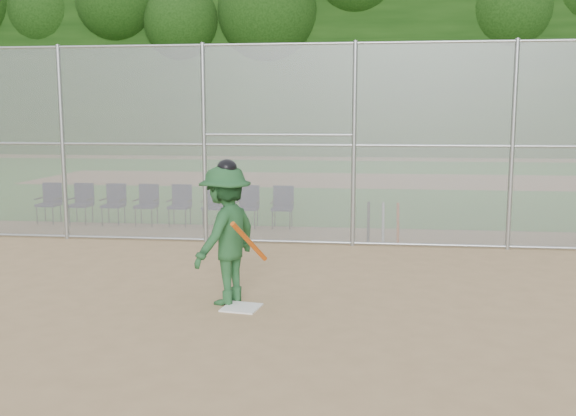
# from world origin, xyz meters

# --- Properties ---
(ground) EXTENTS (100.00, 100.00, 0.00)m
(ground) POSITION_xyz_m (0.00, 0.00, 0.00)
(ground) COLOR tan
(ground) RESTS_ON ground
(grass_strip) EXTENTS (100.00, 100.00, 0.00)m
(grass_strip) POSITION_xyz_m (0.00, 18.00, 0.01)
(grass_strip) COLOR #2B6F21
(grass_strip) RESTS_ON ground
(dirt_patch_far) EXTENTS (24.00, 24.00, 0.00)m
(dirt_patch_far) POSITION_xyz_m (0.00, 18.00, 0.01)
(dirt_patch_far) COLOR #A67D5C
(dirt_patch_far) RESTS_ON ground
(backstop_fence) EXTENTS (16.09, 0.09, 4.00)m
(backstop_fence) POSITION_xyz_m (0.00, 5.00, 2.07)
(backstop_fence) COLOR gray
(backstop_fence) RESTS_ON ground
(treeline) EXTENTS (81.00, 60.00, 11.00)m
(treeline) POSITION_xyz_m (0.00, 20.00, 5.50)
(treeline) COLOR black
(treeline) RESTS_ON ground
(home_plate) EXTENTS (0.54, 0.54, 0.02)m
(home_plate) POSITION_xyz_m (-0.40, 0.58, 0.01)
(home_plate) COLOR white
(home_plate) RESTS_ON ground
(batter_at_plate) EXTENTS (1.17, 1.41, 2.00)m
(batter_at_plate) POSITION_xyz_m (-0.66, 0.82, 0.97)
(batter_at_plate) COLOR #1F4F28
(batter_at_plate) RESTS_ON ground
(spare_bats) EXTENTS (0.96, 0.41, 0.82)m
(spare_bats) POSITION_xyz_m (1.46, 5.45, 0.41)
(spare_bats) COLOR #D84C14
(spare_bats) RESTS_ON ground
(chair_0) EXTENTS (0.54, 0.52, 0.96)m
(chair_0) POSITION_xyz_m (-6.33, 6.81, 0.48)
(chair_0) COLOR #0F1238
(chair_0) RESTS_ON ground
(chair_1) EXTENTS (0.54, 0.52, 0.96)m
(chair_1) POSITION_xyz_m (-5.52, 6.81, 0.48)
(chair_1) COLOR #0F1238
(chair_1) RESTS_ON ground
(chair_2) EXTENTS (0.54, 0.52, 0.96)m
(chair_2) POSITION_xyz_m (-4.71, 6.81, 0.48)
(chair_2) COLOR #0F1238
(chair_2) RESTS_ON ground
(chair_3) EXTENTS (0.54, 0.52, 0.96)m
(chair_3) POSITION_xyz_m (-3.89, 6.81, 0.48)
(chair_3) COLOR #0F1238
(chair_3) RESTS_ON ground
(chair_4) EXTENTS (0.54, 0.52, 0.96)m
(chair_4) POSITION_xyz_m (-3.08, 6.81, 0.48)
(chair_4) COLOR #0F1238
(chair_4) RESTS_ON ground
(chair_5) EXTENTS (0.54, 0.52, 0.96)m
(chair_5) POSITION_xyz_m (-2.27, 6.81, 0.48)
(chair_5) COLOR #0F1238
(chair_5) RESTS_ON ground
(chair_6) EXTENTS (0.54, 0.52, 0.96)m
(chair_6) POSITION_xyz_m (-1.46, 6.81, 0.48)
(chair_6) COLOR #0F1238
(chair_6) RESTS_ON ground
(chair_7) EXTENTS (0.54, 0.52, 0.96)m
(chair_7) POSITION_xyz_m (-0.65, 6.81, 0.48)
(chair_7) COLOR #0F1238
(chair_7) RESTS_ON ground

